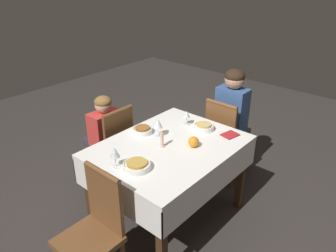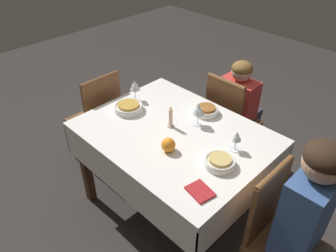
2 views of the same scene
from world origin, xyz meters
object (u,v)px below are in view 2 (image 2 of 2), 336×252
at_px(chair_south, 229,120).
at_px(bowl_south, 206,110).
at_px(bowl_east, 129,107).
at_px(orange_fruit, 168,145).
at_px(chair_west, 278,234).
at_px(wine_glass_west, 236,137).
at_px(chair_east, 98,117).
at_px(wine_glass_south, 198,109).
at_px(bowl_west, 220,162).
at_px(person_adult_denim, 311,229).
at_px(wine_glass_east, 135,86).
at_px(candle_centerpiece, 171,119).
at_px(napkin_red_folded, 200,191).
at_px(dining_table, 174,144).
at_px(person_child_red, 241,108).

distance_m(chair_south, bowl_south, 0.47).
xyz_separation_m(bowl_east, orange_fruit, (-0.52, 0.12, 0.02)).
height_order(chair_west, wine_glass_west, chair_west).
distance_m(chair_east, wine_glass_south, 0.98).
distance_m(chair_south, bowl_west, 0.91).
bearing_deg(orange_fruit, wine_glass_west, -133.67).
relative_size(person_adult_denim, bowl_east, 5.74).
height_order(bowl_south, wine_glass_east, wine_glass_east).
height_order(chair_south, wine_glass_south, wine_glass_south).
height_order(candle_centerpiece, napkin_red_folded, candle_centerpiece).
bearing_deg(bowl_south, wine_glass_south, 106.45).
relative_size(candle_centerpiece, napkin_red_folded, 1.01).
relative_size(dining_table, wine_glass_south, 7.42).
relative_size(dining_table, bowl_west, 6.75).
height_order(dining_table, wine_glass_east, wine_glass_east).
xyz_separation_m(dining_table, wine_glass_west, (-0.39, -0.13, 0.20)).
bearing_deg(wine_glass_west, wine_glass_south, -7.15).
height_order(dining_table, bowl_east, bowl_east).
height_order(wine_glass_east, napkin_red_folded, wine_glass_east).
height_order(orange_fruit, napkin_red_folded, orange_fruit).
distance_m(wine_glass_east, orange_fruit, 0.66).
distance_m(bowl_west, wine_glass_east, 0.92).
relative_size(chair_east, bowl_west, 5.02).
xyz_separation_m(bowl_south, wine_glass_east, (0.50, 0.23, 0.09)).
bearing_deg(orange_fruit, napkin_red_folded, 161.03).
relative_size(wine_glass_south, orange_fruit, 1.87).
height_order(dining_table, chair_east, chair_east).
relative_size(chair_west, person_adult_denim, 0.77).
distance_m(bowl_west, candle_centerpiece, 0.48).
distance_m(person_child_red, bowl_west, 1.03).
bearing_deg(wine_glass_west, candle_centerpiece, 13.09).
distance_m(person_adult_denim, napkin_red_folded, 0.58).
relative_size(dining_table, wine_glass_west, 8.94).
relative_size(bowl_east, wine_glass_east, 1.28).
bearing_deg(wine_glass_south, napkin_red_folded, 132.13).
relative_size(bowl_south, napkin_red_folded, 1.11).
bearing_deg(person_adult_denim, wine_glass_east, 85.61).
distance_m(chair_west, bowl_west, 0.50).
relative_size(wine_glass_west, napkin_red_folded, 0.87).
height_order(dining_table, napkin_red_folded, napkin_red_folded).
xyz_separation_m(bowl_west, wine_glass_west, (0.02, -0.18, 0.07)).
relative_size(chair_east, wine_glass_west, 6.65).
bearing_deg(chair_south, dining_table, 92.76).
bearing_deg(bowl_south, chair_south, -83.67).
xyz_separation_m(bowl_south, candle_centerpiece, (0.07, 0.29, 0.03)).
distance_m(bowl_east, wine_glass_east, 0.18).
xyz_separation_m(wine_glass_south, orange_fruit, (-0.06, 0.34, -0.07)).
height_order(dining_table, orange_fruit, orange_fruit).
bearing_deg(chair_south, wine_glass_east, 52.52).
xyz_separation_m(chair_south, bowl_east, (0.38, 0.74, 0.28)).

